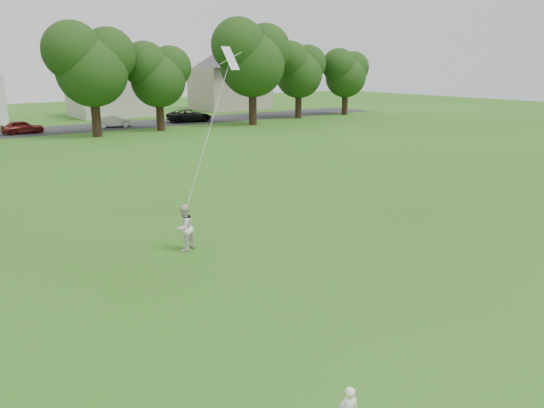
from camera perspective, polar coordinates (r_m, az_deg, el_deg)
ground at (r=12.63m, az=-0.96°, el=-13.29°), size 160.00×160.00×0.00m
older_boy at (r=17.53m, az=-9.43°, el=-2.54°), size 0.93×0.84×1.55m
kite at (r=18.49m, az=-6.85°, el=7.53°), size 2.07×1.38×6.24m
tree_row at (r=45.86m, az=-26.39°, el=13.50°), size 81.86×9.10×10.47m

